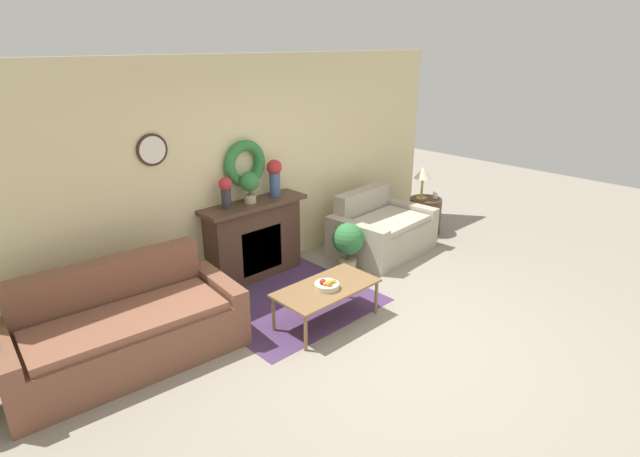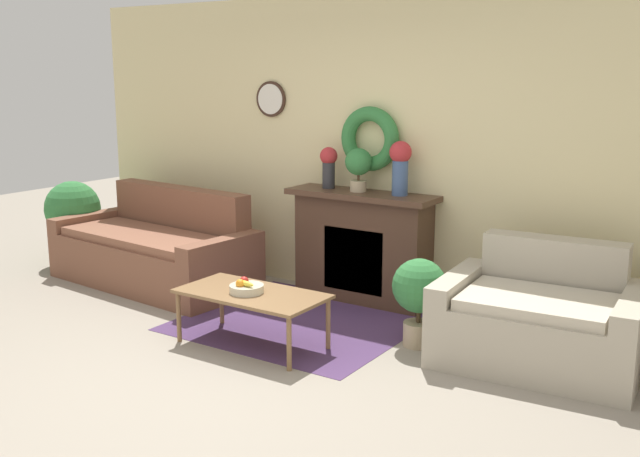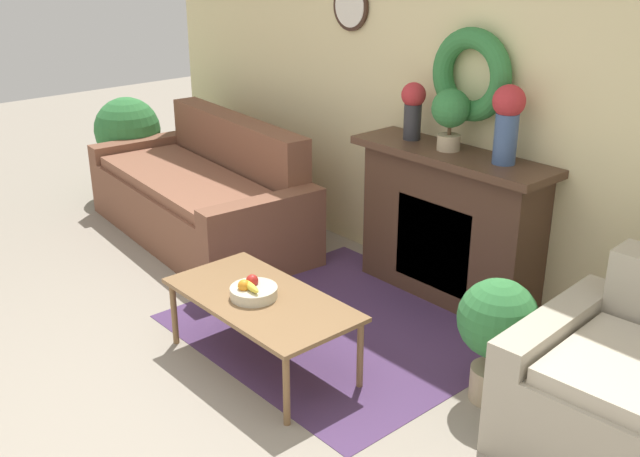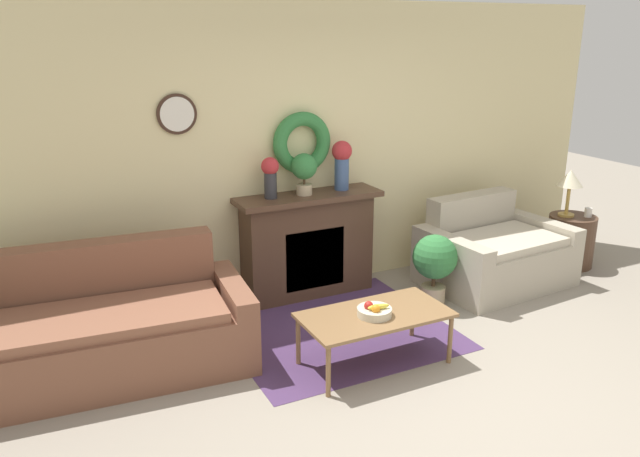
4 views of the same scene
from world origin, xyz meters
name	(u,v)px [view 2 (image 2 of 4)]	position (x,y,z in m)	size (l,w,h in m)	color
ground_plane	(208,385)	(0.00, 0.00, 0.00)	(16.00, 16.00, 0.00)	gray
floor_rug	(300,321)	(-0.21, 1.37, 0.00)	(1.82, 1.68, 0.01)	#4C335B
wall_back	(383,149)	(-0.01, 2.37, 1.35)	(6.80, 0.19, 2.70)	beige
fireplace	(362,246)	(-0.09, 2.17, 0.50)	(1.38, 0.41, 0.99)	#4C3323
couch_left	(156,251)	(-2.04, 1.55, 0.32)	(2.17, 1.12, 0.91)	brown
loveseat_right	(541,321)	(1.70, 1.61, 0.30)	(1.44, 1.08, 0.84)	#B2A893
coffee_table	(252,297)	(-0.21, 0.74, 0.38)	(1.12, 0.58, 0.42)	olive
fruit_bowl	(246,288)	(-0.24, 0.71, 0.46)	(0.26, 0.26, 0.11)	beige
vase_on_mantel_left	(329,164)	(-0.45, 2.17, 1.21)	(0.16, 0.16, 0.37)	#2D2D33
vase_on_mantel_right	(400,164)	(0.27, 2.17, 1.27)	(0.19, 0.19, 0.46)	#3D5684
potted_plant_on_mantel	(358,165)	(-0.13, 2.15, 1.23)	(0.24, 0.24, 0.38)	tan
potted_plant_floor_by_couch	(73,211)	(-3.31, 1.60, 0.57)	(0.58, 0.58, 0.89)	tan
potted_plant_floor_by_loveseat	(419,292)	(0.84, 1.42, 0.42)	(0.41, 0.41, 0.67)	tan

